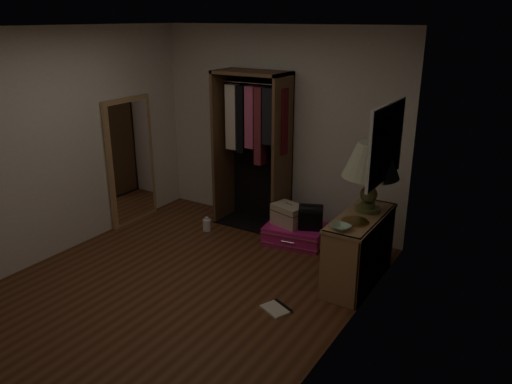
# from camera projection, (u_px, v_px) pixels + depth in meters

# --- Properties ---
(ground) EXTENTS (4.00, 4.00, 0.00)m
(ground) POSITION_uv_depth(u_px,v_px,m) (185.00, 283.00, 5.32)
(ground) COLOR #512B17
(ground) RESTS_ON ground
(room_walls) EXTENTS (3.52, 4.02, 2.60)m
(room_walls) POSITION_uv_depth(u_px,v_px,m) (187.00, 146.00, 4.82)
(room_walls) COLOR beige
(room_walls) RESTS_ON ground
(console_bookshelf) EXTENTS (0.42, 1.12, 0.75)m
(console_bookshelf) POSITION_uv_depth(u_px,v_px,m) (360.00, 247.00, 5.27)
(console_bookshelf) COLOR #9A704A
(console_bookshelf) RESTS_ON ground
(open_wardrobe) EXTENTS (0.98, 0.50, 2.05)m
(open_wardrobe) POSITION_uv_depth(u_px,v_px,m) (255.00, 136.00, 6.44)
(open_wardrobe) COLOR brown
(open_wardrobe) RESTS_ON ground
(floor_mirror) EXTENTS (0.06, 0.80, 1.70)m
(floor_mirror) POSITION_uv_depth(u_px,v_px,m) (131.00, 161.00, 6.68)
(floor_mirror) COLOR #AA8152
(floor_mirror) RESTS_ON ground
(pink_suitcase) EXTENTS (0.81, 0.64, 0.23)m
(pink_suitcase) POSITION_uv_depth(u_px,v_px,m) (295.00, 234.00, 6.24)
(pink_suitcase) COLOR #D61A79
(pink_suitcase) RESTS_ON ground
(train_case) EXTENTS (0.45, 0.36, 0.28)m
(train_case) POSITION_uv_depth(u_px,v_px,m) (288.00, 215.00, 6.19)
(train_case) COLOR #BDAD91
(train_case) RESTS_ON pink_suitcase
(black_bag) EXTENTS (0.34, 0.29, 0.32)m
(black_bag) POSITION_uv_depth(u_px,v_px,m) (311.00, 216.00, 6.08)
(black_bag) COLOR black
(black_bag) RESTS_ON pink_suitcase
(table_lamp) EXTENTS (0.72, 0.72, 0.74)m
(table_lamp) POSITION_uv_depth(u_px,v_px,m) (371.00, 162.00, 5.08)
(table_lamp) COLOR #4C5529
(table_lamp) RESTS_ON console_bookshelf
(brass_tray) EXTENTS (0.29, 0.29, 0.02)m
(brass_tray) POSITION_uv_depth(u_px,v_px,m) (355.00, 222.00, 4.96)
(brass_tray) COLOR olive
(brass_tray) RESTS_ON console_bookshelf
(ceramic_bowl) EXTENTS (0.23, 0.23, 0.04)m
(ceramic_bowl) POSITION_uv_depth(u_px,v_px,m) (341.00, 227.00, 4.79)
(ceramic_bowl) COLOR #9FBEA2
(ceramic_bowl) RESTS_ON console_bookshelf
(white_jug) EXTENTS (0.13, 0.13, 0.19)m
(white_jug) POSITION_uv_depth(u_px,v_px,m) (207.00, 225.00, 6.60)
(white_jug) COLOR white
(white_jug) RESTS_ON ground
(floor_book) EXTENTS (0.33, 0.30, 0.02)m
(floor_book) POSITION_uv_depth(u_px,v_px,m) (277.00, 308.00, 4.84)
(floor_book) COLOR beige
(floor_book) RESTS_ON ground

